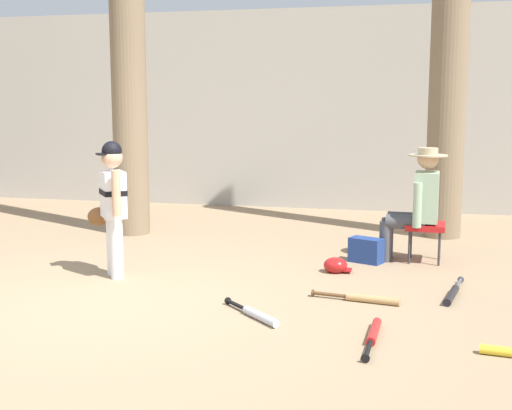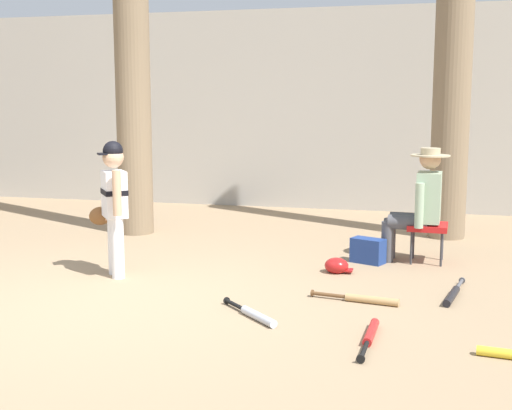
{
  "view_description": "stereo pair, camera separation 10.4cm",
  "coord_description": "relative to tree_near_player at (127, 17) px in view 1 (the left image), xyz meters",
  "views": [
    {
      "loc": [
        2.42,
        -4.98,
        1.66
      ],
      "look_at": [
        1.05,
        0.9,
        0.75
      ],
      "focal_mm": 47.68,
      "sensor_mm": 36.0,
      "label": 1
    },
    {
      "loc": [
        2.52,
        -4.95,
        1.66
      ],
      "look_at": [
        1.05,
        0.9,
        0.75
      ],
      "focal_mm": 47.68,
      "sensor_mm": 36.0,
      "label": 2
    }
  ],
  "objects": [
    {
      "name": "folding_stool",
      "position": [
        3.63,
        -0.78,
        -2.34
      ],
      "size": [
        0.42,
        0.42,
        0.41
      ],
      "color": "red",
      "rests_on": "ground"
    },
    {
      "name": "ground_plane",
      "position": [
        1.08,
        -3.03,
        -2.71
      ],
      "size": [
        60.0,
        60.0,
        0.0
      ],
      "primitive_type": "plane",
      "color": "#937A5B"
    },
    {
      "name": "bat_aluminum_silver",
      "position": [
        2.35,
        -3.06,
        -2.67
      ],
      "size": [
        0.56,
        0.55,
        0.07
      ],
      "color": "#B7BCC6",
      "rests_on": "ground"
    },
    {
      "name": "bat_black_composite",
      "position": [
        3.86,
        -2.09,
        -2.67
      ],
      "size": [
        0.22,
        0.82,
        0.07
      ],
      "color": "black",
      "rests_on": "ground"
    },
    {
      "name": "seated_spectator",
      "position": [
        3.54,
        -0.78,
        -2.07
      ],
      "size": [
        0.67,
        0.53,
        1.2
      ],
      "color": "#47474C",
      "rests_on": "ground"
    },
    {
      "name": "young_ballplayer",
      "position": [
        0.71,
        -2.1,
        -1.96
      ],
      "size": [
        0.52,
        0.5,
        1.31
      ],
      "color": "white",
      "rests_on": "ground"
    },
    {
      "name": "tree_behind_spectator",
      "position": [
        3.87,
        0.68,
        -0.27
      ],
      "size": [
        0.7,
        0.7,
        5.59
      ],
      "color": "#7F6B51",
      "rests_on": "ground"
    },
    {
      "name": "batting_helmet_red",
      "position": [
        2.78,
        -1.45,
        -2.64
      ],
      "size": [
        0.28,
        0.21,
        0.16
      ],
      "color": "#A81919",
      "rests_on": "ground"
    },
    {
      "name": "handbag_beside_stool",
      "position": [
        3.04,
        -0.96,
        -2.58
      ],
      "size": [
        0.38,
        0.3,
        0.26
      ],
      "primitive_type": "cube",
      "rotation": [
        0.0,
        0.0,
        -0.4
      ],
      "color": "navy",
      "rests_on": "ground"
    },
    {
      "name": "tree_near_player",
      "position": [
        0.0,
        0.0,
        0.0
      ],
      "size": [
        0.6,
        0.6,
        5.99
      ],
      "color": "#7F6B51",
      "rests_on": "ground"
    },
    {
      "name": "bat_wood_tan",
      "position": [
        3.14,
        -2.42,
        -2.67
      ],
      "size": [
        0.76,
        0.18,
        0.07
      ],
      "color": "tan",
      "rests_on": "ground"
    },
    {
      "name": "concrete_back_wall",
      "position": [
        1.08,
        2.75,
        -1.16
      ],
      "size": [
        18.0,
        0.36,
        3.1
      ],
      "primitive_type": "cube",
      "color": "#ADA89E",
      "rests_on": "ground"
    },
    {
      "name": "bat_red_barrel",
      "position": [
        3.25,
        -3.31,
        -2.67
      ],
      "size": [
        0.1,
        0.78,
        0.07
      ],
      "color": "red",
      "rests_on": "ground"
    }
  ]
}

